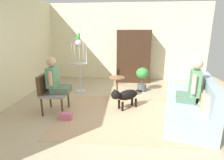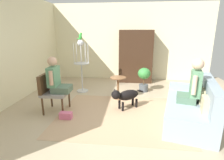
{
  "view_description": "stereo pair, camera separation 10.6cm",
  "coord_description": "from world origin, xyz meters",
  "px_view_note": "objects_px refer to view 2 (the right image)",
  "views": [
    {
      "loc": [
        0.11,
        -3.81,
        1.82
      ],
      "look_at": [
        -0.2,
        -0.19,
        0.83
      ],
      "focal_mm": 28.57,
      "sensor_mm": 36.0,
      "label": 1
    },
    {
      "loc": [
        0.21,
        -3.8,
        1.82
      ],
      "look_at": [
        -0.2,
        -0.19,
        0.83
      ],
      "focal_mm": 28.57,
      "sensor_mm": 36.0,
      "label": 2
    }
  ],
  "objects_px": {
    "couch": "(192,108)",
    "armchair": "(51,89)",
    "person_on_armchair": "(56,79)",
    "round_end_table": "(118,85)",
    "potted_plant": "(144,77)",
    "handbag": "(66,115)",
    "dog": "(126,95)",
    "parrot": "(80,36)",
    "bird_cage_stand": "(81,63)",
    "person_on_couch": "(193,85)",
    "armoire_cabinet": "(136,56)"
  },
  "relations": [
    {
      "from": "couch",
      "to": "armchair",
      "type": "bearing_deg",
      "value": 176.59
    },
    {
      "from": "person_on_armchair",
      "to": "round_end_table",
      "type": "xyz_separation_m",
      "value": [
        1.32,
        0.99,
        -0.41
      ]
    },
    {
      "from": "couch",
      "to": "potted_plant",
      "type": "height_order",
      "value": "couch"
    },
    {
      "from": "armchair",
      "to": "handbag",
      "type": "distance_m",
      "value": 0.75
    },
    {
      "from": "armchair",
      "to": "dog",
      "type": "relative_size",
      "value": 1.18
    },
    {
      "from": "potted_plant",
      "to": "person_on_armchair",
      "type": "bearing_deg",
      "value": -140.91
    },
    {
      "from": "dog",
      "to": "armchair",
      "type": "bearing_deg",
      "value": -169.82
    },
    {
      "from": "person_on_armchair",
      "to": "parrot",
      "type": "relative_size",
      "value": 4.02
    },
    {
      "from": "dog",
      "to": "bird_cage_stand",
      "type": "bearing_deg",
      "value": 140.08
    },
    {
      "from": "armchair",
      "to": "round_end_table",
      "type": "xyz_separation_m",
      "value": [
        1.47,
        1.0,
        -0.16
      ]
    },
    {
      "from": "parrot",
      "to": "person_on_armchair",
      "type": "bearing_deg",
      "value": -96.63
    },
    {
      "from": "couch",
      "to": "bird_cage_stand",
      "type": "height_order",
      "value": "bird_cage_stand"
    },
    {
      "from": "handbag",
      "to": "round_end_table",
      "type": "bearing_deg",
      "value": 53.42
    },
    {
      "from": "round_end_table",
      "to": "dog",
      "type": "xyz_separation_m",
      "value": [
        0.24,
        -0.69,
        -0.03
      ]
    },
    {
      "from": "round_end_table",
      "to": "person_on_couch",
      "type": "bearing_deg",
      "value": -37.24
    },
    {
      "from": "person_on_armchair",
      "to": "couch",
      "type": "bearing_deg",
      "value": -3.7
    },
    {
      "from": "person_on_armchair",
      "to": "bird_cage_stand",
      "type": "relative_size",
      "value": 0.51
    },
    {
      "from": "potted_plant",
      "to": "parrot",
      "type": "bearing_deg",
      "value": -173.75
    },
    {
      "from": "bird_cage_stand",
      "to": "armoire_cabinet",
      "type": "distance_m",
      "value": 2.15
    },
    {
      "from": "parrot",
      "to": "armoire_cabinet",
      "type": "xyz_separation_m",
      "value": [
        1.64,
        1.37,
        -0.75
      ]
    },
    {
      "from": "bird_cage_stand",
      "to": "parrot",
      "type": "bearing_deg",
      "value": 0.0
    },
    {
      "from": "armchair",
      "to": "dog",
      "type": "bearing_deg",
      "value": 10.18
    },
    {
      "from": "couch",
      "to": "handbag",
      "type": "relative_size",
      "value": 7.32
    },
    {
      "from": "armoire_cabinet",
      "to": "round_end_table",
      "type": "bearing_deg",
      "value": -104.81
    },
    {
      "from": "parrot",
      "to": "armoire_cabinet",
      "type": "height_order",
      "value": "armoire_cabinet"
    },
    {
      "from": "potted_plant",
      "to": "armoire_cabinet",
      "type": "distance_m",
      "value": 1.29
    },
    {
      "from": "armoire_cabinet",
      "to": "handbag",
      "type": "distance_m",
      "value": 3.65
    },
    {
      "from": "armoire_cabinet",
      "to": "armchair",
      "type": "bearing_deg",
      "value": -124.51
    },
    {
      "from": "bird_cage_stand",
      "to": "armoire_cabinet",
      "type": "xyz_separation_m",
      "value": [
        1.65,
        1.37,
        0.03
      ]
    },
    {
      "from": "dog",
      "to": "potted_plant",
      "type": "relative_size",
      "value": 1.02
    },
    {
      "from": "person_on_couch",
      "to": "couch",
      "type": "bearing_deg",
      "value": 18.42
    },
    {
      "from": "round_end_table",
      "to": "armoire_cabinet",
      "type": "relative_size",
      "value": 0.32
    },
    {
      "from": "potted_plant",
      "to": "armchair",
      "type": "bearing_deg",
      "value": -142.75
    },
    {
      "from": "person_on_couch",
      "to": "round_end_table",
      "type": "relative_size",
      "value": 1.45
    },
    {
      "from": "couch",
      "to": "round_end_table",
      "type": "distance_m",
      "value": 2.01
    },
    {
      "from": "person_on_armchair",
      "to": "dog",
      "type": "relative_size",
      "value": 1.06
    },
    {
      "from": "person_on_armchair",
      "to": "parrot",
      "type": "height_order",
      "value": "parrot"
    },
    {
      "from": "couch",
      "to": "person_on_couch",
      "type": "xyz_separation_m",
      "value": [
        -0.04,
        -0.01,
        0.49
      ]
    },
    {
      "from": "armchair",
      "to": "person_on_armchair",
      "type": "bearing_deg",
      "value": 2.39
    },
    {
      "from": "person_on_couch",
      "to": "dog",
      "type": "xyz_separation_m",
      "value": [
        -1.33,
        0.51,
        -0.46
      ]
    },
    {
      "from": "bird_cage_stand",
      "to": "handbag",
      "type": "distance_m",
      "value": 2.03
    },
    {
      "from": "dog",
      "to": "bird_cage_stand",
      "type": "distance_m",
      "value": 1.91
    },
    {
      "from": "round_end_table",
      "to": "potted_plant",
      "type": "height_order",
      "value": "potted_plant"
    },
    {
      "from": "person_on_armchair",
      "to": "round_end_table",
      "type": "distance_m",
      "value": 1.71
    },
    {
      "from": "potted_plant",
      "to": "armoire_cabinet",
      "type": "bearing_deg",
      "value": 102.46
    },
    {
      "from": "armchair",
      "to": "parrot",
      "type": "xyz_separation_m",
      "value": [
        0.32,
        1.48,
        1.14
      ]
    },
    {
      "from": "round_end_table",
      "to": "dog",
      "type": "bearing_deg",
      "value": -70.66
    },
    {
      "from": "person_on_armchair",
      "to": "potted_plant",
      "type": "relative_size",
      "value": 1.08
    },
    {
      "from": "round_end_table",
      "to": "dog",
      "type": "distance_m",
      "value": 0.74
    },
    {
      "from": "armchair",
      "to": "round_end_table",
      "type": "relative_size",
      "value": 1.47
    }
  ]
}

